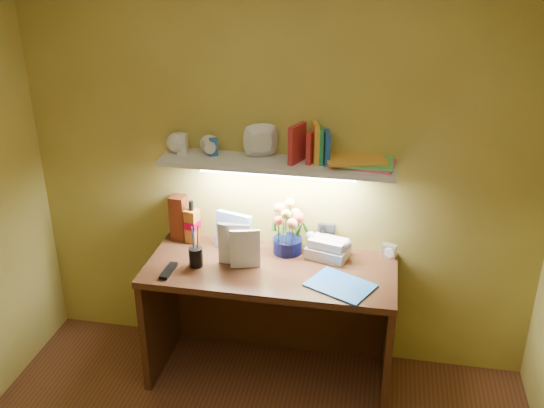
# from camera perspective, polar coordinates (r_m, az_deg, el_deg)

# --- Properties ---
(desk) EXTENTS (1.40, 0.60, 0.75)m
(desk) POSITION_cam_1_polar(r_m,az_deg,el_deg) (3.61, -0.15, -11.10)
(desk) COLOR #3D2310
(desk) RESTS_ON ground
(flower_bouquet) EXTENTS (0.24, 0.24, 0.30)m
(flower_bouquet) POSITION_cam_1_polar(r_m,az_deg,el_deg) (3.49, 1.50, -2.33)
(flower_bouquet) COLOR #050A35
(flower_bouquet) RESTS_ON desk
(telephone) EXTENTS (0.26, 0.22, 0.14)m
(telephone) POSITION_cam_1_polar(r_m,az_deg,el_deg) (3.49, 5.31, -3.99)
(telephone) COLOR beige
(telephone) RESTS_ON desk
(desk_clock) EXTENTS (0.09, 0.06, 0.08)m
(desk_clock) POSITION_cam_1_polar(r_m,az_deg,el_deg) (3.55, 10.96, -4.35)
(desk_clock) COLOR silver
(desk_clock) RESTS_ON desk
(whisky_bottle) EXTENTS (0.09, 0.09, 0.27)m
(whisky_bottle) POSITION_cam_1_polar(r_m,az_deg,el_deg) (3.64, -7.53, -1.66)
(whisky_bottle) COLOR #A35C20
(whisky_bottle) RESTS_ON desk
(whisky_box) EXTENTS (0.10, 0.10, 0.28)m
(whisky_box) POSITION_cam_1_polar(r_m,az_deg,el_deg) (3.69, -8.76, -1.26)
(whisky_box) COLOR #541E0B
(whisky_box) RESTS_ON desk
(pen_cup) EXTENTS (0.09, 0.09, 0.19)m
(pen_cup) POSITION_cam_1_polar(r_m,az_deg,el_deg) (3.40, -7.21, -4.39)
(pen_cup) COLOR black
(pen_cup) RESTS_ON desk
(art_card) EXTENTS (0.22, 0.11, 0.22)m
(art_card) POSITION_cam_1_polar(r_m,az_deg,el_deg) (3.56, -3.65, -2.58)
(art_card) COLOR silver
(art_card) RESTS_ON desk
(tv_remote) EXTENTS (0.05, 0.17, 0.02)m
(tv_remote) POSITION_cam_1_polar(r_m,az_deg,el_deg) (3.40, -9.70, -6.20)
(tv_remote) COLOR black
(tv_remote) RESTS_ON desk
(blue_folder) EXTENTS (0.40, 0.36, 0.01)m
(blue_folder) POSITION_cam_1_polar(r_m,az_deg,el_deg) (3.25, 6.46, -7.61)
(blue_folder) COLOR blue
(blue_folder) RESTS_ON desk
(desk_book_a) EXTENTS (0.19, 0.03, 0.25)m
(desk_book_a) POSITION_cam_1_polar(r_m,az_deg,el_deg) (3.40, -5.11, -3.68)
(desk_book_a) COLOR beige
(desk_book_a) RESTS_ON desk
(desk_book_b) EXTENTS (0.17, 0.06, 0.23)m
(desk_book_b) POSITION_cam_1_polar(r_m,az_deg,el_deg) (3.35, -3.98, -4.29)
(desk_book_b) COLOR silver
(desk_book_b) RESTS_ON desk
(wall_shelf) EXTENTS (1.30, 0.33, 0.25)m
(wall_shelf) POSITION_cam_1_polar(r_m,az_deg,el_deg) (3.32, 0.90, 4.40)
(wall_shelf) COLOR silver
(wall_shelf) RESTS_ON ground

